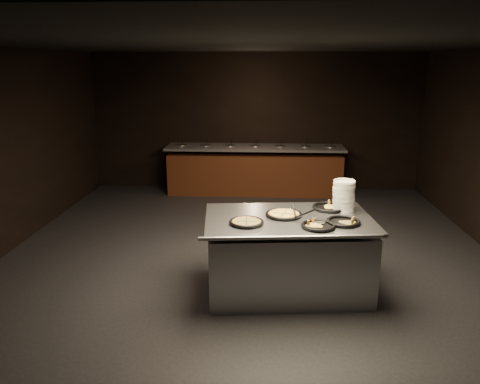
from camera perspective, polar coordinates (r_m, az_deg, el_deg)
The scene contains 11 objects.
room at distance 6.19m, azimuth 1.05°, elevation 4.14°, with size 7.02×8.02×2.92m.
salad_bar at distance 9.88m, azimuth 1.81°, elevation 2.36°, with size 3.70×0.83×1.18m.
serving_counter at distance 5.65m, azimuth 5.82°, elevation -7.76°, with size 2.04×1.42×0.93m.
plate_stack at distance 5.81m, azimuth 12.53°, elevation -0.42°, with size 0.26×0.26×0.37m, color white.
pan_veggie_whole at distance 5.23m, azimuth 0.80°, elevation -3.68°, with size 0.39×0.39×0.04m.
pan_cheese_whole at distance 5.52m, azimuth 5.36°, elevation -2.70°, with size 0.43×0.43×0.04m.
pan_cheese_slices_a at distance 5.87m, azimuth 10.80°, elevation -1.84°, with size 0.41×0.41×0.04m.
pan_cheese_slices_b at distance 5.19m, azimuth 9.53°, elevation -4.07°, with size 0.38×0.38×0.04m.
pan_veggie_slices at distance 5.37m, azimuth 12.48°, elevation -3.54°, with size 0.38×0.38×0.04m.
server_left at distance 5.48m, azimuth 6.42°, elevation -2.34°, with size 0.13×0.29×0.15m.
server_right at distance 5.29m, azimuth 8.42°, elevation -2.94°, with size 0.33×0.15×0.16m.
Camera 1 is at (0.23, -6.07, 2.65)m, focal length 35.00 mm.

